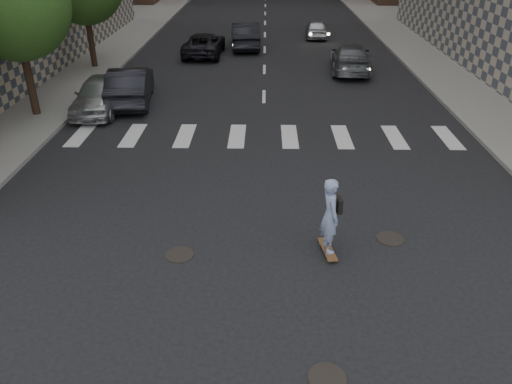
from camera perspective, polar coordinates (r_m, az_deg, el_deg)
ground at (r=11.29m, az=0.58°, el=-10.83°), size 160.00×160.00×0.00m
sidewalk_left at (r=33.00m, az=-25.86°, el=13.18°), size 13.00×80.00×0.15m
manhole_a at (r=9.54m, az=8.12°, el=-20.27°), size 0.70×0.70×0.02m
manhole_b at (r=12.41m, az=-8.71°, el=-7.07°), size 0.70×0.70×0.02m
manhole_c at (r=13.30m, az=15.09°, el=-5.16°), size 0.70×0.70×0.02m
skateboarder at (r=11.91m, az=8.51°, el=-2.67°), size 0.57×1.04×2.02m
silver_sedan at (r=22.66m, az=-17.42°, el=10.61°), size 1.81×4.38×1.48m
traffic_car_a at (r=23.45m, az=-14.17°, el=11.76°), size 2.32×5.05×1.60m
traffic_car_b at (r=28.56m, az=10.74°, el=14.84°), size 2.52×5.24×1.47m
traffic_car_c at (r=32.00m, az=-5.96°, el=16.46°), size 2.37×4.90×1.35m
traffic_car_d at (r=37.51m, az=6.93°, el=18.08°), size 1.75×3.86×1.28m
traffic_car_e at (r=33.84m, az=-1.25°, el=17.46°), size 2.10×5.02×1.61m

